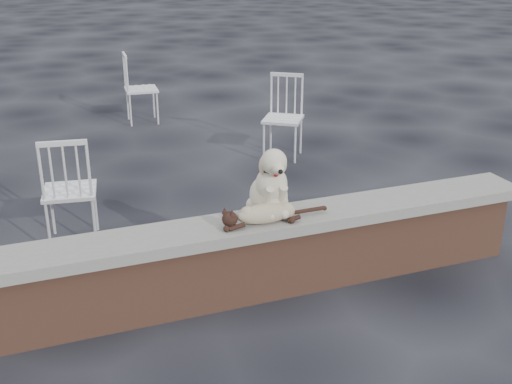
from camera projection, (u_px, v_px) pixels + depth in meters
name	position (u px, v px, depth m)	size (l,w,h in m)	color
ground	(123.00, 319.00, 4.32)	(60.00, 60.00, 0.00)	black
brick_wall	(120.00, 287.00, 4.22)	(6.00, 0.30, 0.50)	brown
capstone	(117.00, 247.00, 4.11)	(6.20, 0.40, 0.08)	slate
dog	(269.00, 179.00, 4.43)	(0.34, 0.44, 0.51)	beige
cat	(266.00, 212.00, 4.34)	(0.92, 0.22, 0.16)	tan
chair_c	(70.00, 189.00, 5.24)	(0.56, 0.56, 0.94)	white
chair_e	(141.00, 88.00, 8.66)	(0.56, 0.56, 0.94)	white
chair_d	(283.00, 118.00, 7.27)	(0.56, 0.56, 0.94)	white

